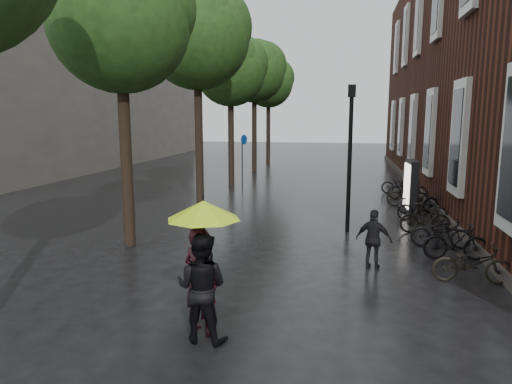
% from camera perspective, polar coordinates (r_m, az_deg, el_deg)
% --- Properties ---
extents(bg_building, '(16.00, 30.00, 14.00)m').
position_cam_1_polar(bg_building, '(40.71, -25.85, 13.24)').
color(bg_building, '#47423D').
rests_on(bg_building, ground).
extents(street_trees, '(4.33, 34.03, 8.91)m').
position_cam_1_polar(street_trees, '(21.70, -5.12, 16.50)').
color(street_trees, black).
rests_on(street_trees, ground).
extents(person_burgundy, '(0.81, 0.69, 1.87)m').
position_cam_1_polar(person_burgundy, '(7.89, -6.94, -10.86)').
color(person_burgundy, black).
rests_on(person_burgundy, ground).
extents(person_black, '(0.95, 0.78, 1.82)m').
position_cam_1_polar(person_black, '(7.64, -6.81, -11.75)').
color(person_black, black).
rests_on(person_black, ground).
extents(lime_umbrella, '(1.22, 1.22, 1.79)m').
position_cam_1_polar(lime_umbrella, '(7.41, -6.58, -2.26)').
color(lime_umbrella, black).
rests_on(lime_umbrella, ground).
extents(pedestrian_walking, '(0.92, 0.58, 1.46)m').
position_cam_1_polar(pedestrian_walking, '(11.40, 14.50, -5.76)').
color(pedestrian_walking, black).
rests_on(pedestrian_walking, ground).
extents(parked_bicycles, '(1.98, 12.60, 0.98)m').
position_cam_1_polar(parked_bicycles, '(17.12, 20.00, -1.91)').
color(parked_bicycles, black).
rests_on(parked_bicycles, ground).
extents(ad_lightbox, '(0.31, 1.35, 2.03)m').
position_cam_1_polar(ad_lightbox, '(18.25, 18.76, 0.62)').
color(ad_lightbox, black).
rests_on(ad_lightbox, ground).
extents(lamp_post, '(0.24, 0.24, 4.62)m').
position_cam_1_polar(lamp_post, '(14.63, 11.69, 5.89)').
color(lamp_post, black).
rests_on(lamp_post, ground).
extents(cycle_sign, '(0.14, 0.50, 2.74)m').
position_cam_1_polar(cycle_sign, '(23.32, -1.63, 4.90)').
color(cycle_sign, '#262628').
rests_on(cycle_sign, ground).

